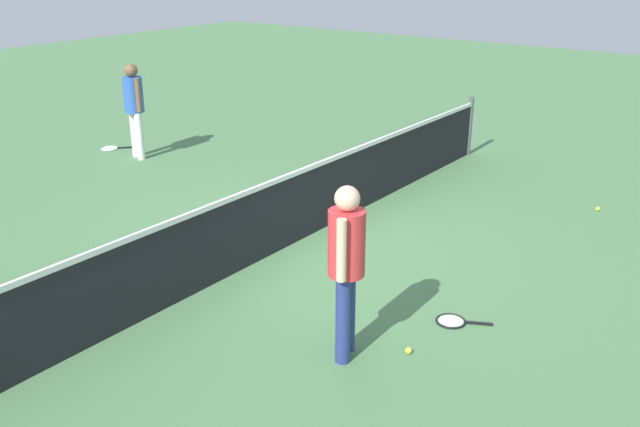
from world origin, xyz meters
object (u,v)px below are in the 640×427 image
Objects in this scene: player_far_side at (134,103)px; tennis_ball_baseline at (409,351)px; tennis_racket_far_player at (111,148)px; player_near_side at (346,258)px; tennis_racket_near_player at (453,321)px; tennis_ball_by_net at (598,209)px.

tennis_ball_baseline is at bearing -111.31° from player_far_side.
tennis_ball_baseline is (-2.91, -8.17, 0.02)m from tennis_racket_far_player.
player_near_side is 2.84× the size of tennis_racket_near_player.
tennis_ball_baseline reaches higher than tennis_racket_far_player.
tennis_ball_by_net is (2.11, -8.46, 0.02)m from tennis_racket_far_player.
tennis_ball_baseline is (-2.84, -7.27, -0.98)m from player_far_side.
player_far_side reaches higher than tennis_racket_near_player.
tennis_racket_near_player is 8.51m from tennis_racket_far_player.
player_far_side is at bearing -94.38° from tennis_racket_far_player.
player_near_side reaches higher than tennis_racket_far_player.
tennis_racket_far_player is 8.14× the size of tennis_ball_baseline.
tennis_ball_baseline is (0.38, -0.47, -0.98)m from player_near_side.
player_near_side reaches higher than tennis_ball_baseline.
player_near_side is 1.64m from tennis_racket_near_player.
tennis_ball_by_net is at bearing -73.92° from player_far_side.
tennis_ball_baseline is at bearing 176.70° from tennis_ball_by_net.
tennis_ball_by_net reaches higher than tennis_racket_far_player.
tennis_racket_far_player is 8.14× the size of tennis_ball_by_net.
tennis_racket_near_player is at bearing -24.97° from player_near_side.
tennis_racket_near_player is at bearing 177.09° from tennis_ball_by_net.
player_near_side reaches higher than tennis_racket_near_player.
tennis_ball_baseline is (-0.80, 0.07, 0.02)m from tennis_racket_near_player.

